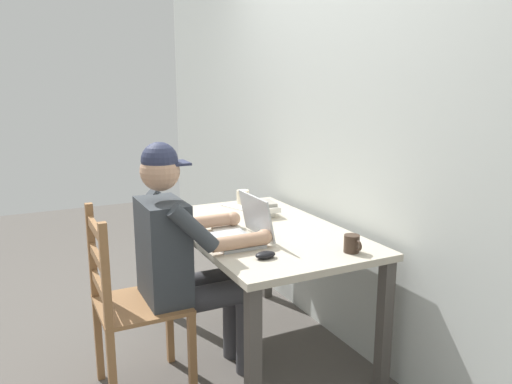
{
  "coord_description": "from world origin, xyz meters",
  "views": [
    {
      "loc": [
        2.39,
        -1.22,
        1.53
      ],
      "look_at": [
        0.03,
        -0.05,
        0.95
      ],
      "focal_mm": 35.0,
      "sensor_mm": 36.0,
      "label": 1
    }
  ],
  "objects_px": {
    "seated_person": "(184,253)",
    "coffee_mug_white": "(243,197)",
    "desk": "(262,244)",
    "book_stack_main": "(263,208)",
    "coffee_mug_dark": "(352,244)",
    "wooden_chair": "(130,305)",
    "laptop": "(242,230)",
    "computer_mouse": "(265,255)"
  },
  "relations": [
    {
      "from": "desk",
      "to": "coffee_mug_dark",
      "type": "bearing_deg",
      "value": 20.65
    },
    {
      "from": "wooden_chair",
      "to": "laptop",
      "type": "distance_m",
      "value": 0.66
    },
    {
      "from": "seated_person",
      "to": "coffee_mug_white",
      "type": "bearing_deg",
      "value": 136.24
    },
    {
      "from": "book_stack_main",
      "to": "coffee_mug_white",
      "type": "bearing_deg",
      "value": 178.45
    },
    {
      "from": "seated_person",
      "to": "coffee_mug_white",
      "type": "xyz_separation_m",
      "value": [
        -0.66,
        0.63,
        0.08
      ]
    },
    {
      "from": "book_stack_main",
      "to": "computer_mouse",
      "type": "bearing_deg",
      "value": -26.29
    },
    {
      "from": "wooden_chair",
      "to": "book_stack_main",
      "type": "height_order",
      "value": "wooden_chair"
    },
    {
      "from": "coffee_mug_white",
      "to": "laptop",
      "type": "bearing_deg",
      "value": -25.27
    },
    {
      "from": "laptop",
      "to": "book_stack_main",
      "type": "distance_m",
      "value": 0.51
    },
    {
      "from": "wooden_chair",
      "to": "desk",
      "type": "bearing_deg",
      "value": 97.25
    },
    {
      "from": "desk",
      "to": "seated_person",
      "type": "bearing_deg",
      "value": -78.66
    },
    {
      "from": "coffee_mug_white",
      "to": "desk",
      "type": "bearing_deg",
      "value": -14.48
    },
    {
      "from": "wooden_chair",
      "to": "laptop",
      "type": "relative_size",
      "value": 2.88
    },
    {
      "from": "coffee_mug_dark",
      "to": "desk",
      "type": "bearing_deg",
      "value": -159.35
    },
    {
      "from": "desk",
      "to": "computer_mouse",
      "type": "bearing_deg",
      "value": -24.92
    },
    {
      "from": "wooden_chair",
      "to": "book_stack_main",
      "type": "distance_m",
      "value": 1.02
    },
    {
      "from": "wooden_chair",
      "to": "laptop",
      "type": "xyz_separation_m",
      "value": [
        0.05,
        0.58,
        0.31
      ]
    },
    {
      "from": "seated_person",
      "to": "computer_mouse",
      "type": "xyz_separation_m",
      "value": [
        0.34,
        0.28,
        0.05
      ]
    },
    {
      "from": "computer_mouse",
      "to": "book_stack_main",
      "type": "bearing_deg",
      "value": 153.71
    },
    {
      "from": "coffee_mug_white",
      "to": "book_stack_main",
      "type": "height_order",
      "value": "coffee_mug_white"
    },
    {
      "from": "wooden_chair",
      "to": "computer_mouse",
      "type": "xyz_separation_m",
      "value": [
        0.34,
        0.56,
        0.28
      ]
    },
    {
      "from": "desk",
      "to": "laptop",
      "type": "xyz_separation_m",
      "value": [
        0.15,
        -0.19,
        0.15
      ]
    },
    {
      "from": "coffee_mug_white",
      "to": "book_stack_main",
      "type": "distance_m",
      "value": 0.31
    },
    {
      "from": "wooden_chair",
      "to": "coffee_mug_white",
      "type": "bearing_deg",
      "value": 125.85
    },
    {
      "from": "computer_mouse",
      "to": "book_stack_main",
      "type": "height_order",
      "value": "book_stack_main"
    },
    {
      "from": "wooden_chair",
      "to": "coffee_mug_white",
      "type": "xyz_separation_m",
      "value": [
        -0.66,
        0.91,
        0.31
      ]
    },
    {
      "from": "wooden_chair",
      "to": "laptop",
      "type": "height_order",
      "value": "laptop"
    },
    {
      "from": "desk",
      "to": "book_stack_main",
      "type": "xyz_separation_m",
      "value": [
        -0.25,
        0.14,
        0.14
      ]
    },
    {
      "from": "coffee_mug_white",
      "to": "wooden_chair",
      "type": "bearing_deg",
      "value": -54.15
    },
    {
      "from": "seated_person",
      "to": "coffee_mug_dark",
      "type": "xyz_separation_m",
      "value": [
        0.45,
        0.69,
        0.08
      ]
    },
    {
      "from": "laptop",
      "to": "wooden_chair",
      "type": "bearing_deg",
      "value": -94.94
    },
    {
      "from": "desk",
      "to": "book_stack_main",
      "type": "distance_m",
      "value": 0.32
    },
    {
      "from": "desk",
      "to": "coffee_mug_white",
      "type": "relative_size",
      "value": 11.22
    },
    {
      "from": "laptop",
      "to": "coffee_mug_white",
      "type": "distance_m",
      "value": 0.78
    },
    {
      "from": "laptop",
      "to": "computer_mouse",
      "type": "xyz_separation_m",
      "value": [
        0.29,
        -0.02,
        -0.04
      ]
    },
    {
      "from": "seated_person",
      "to": "laptop",
      "type": "bearing_deg",
      "value": 80.44
    },
    {
      "from": "wooden_chair",
      "to": "laptop",
      "type": "bearing_deg",
      "value": 85.06
    },
    {
      "from": "coffee_mug_dark",
      "to": "seated_person",
      "type": "bearing_deg",
      "value": -123.05
    },
    {
      "from": "seated_person",
      "to": "coffee_mug_dark",
      "type": "bearing_deg",
      "value": 56.95
    },
    {
      "from": "desk",
      "to": "seated_person",
      "type": "relative_size",
      "value": 1.09
    },
    {
      "from": "seated_person",
      "to": "book_stack_main",
      "type": "bearing_deg",
      "value": 119.19
    },
    {
      "from": "laptop",
      "to": "seated_person",
      "type": "bearing_deg",
      "value": -99.56
    }
  ]
}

